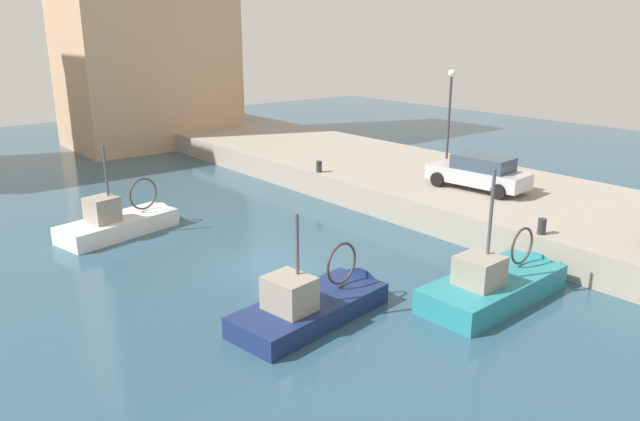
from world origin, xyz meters
TOP-DOWN VIEW (x-y plane):
  - water_surface at (0.00, 0.00)m, footprint 80.00×80.00m
  - quay_wall at (11.50, 0.00)m, footprint 9.00×56.00m
  - fishing_boat_white at (-2.21, 6.64)m, footprint 5.68×2.85m
  - fishing_boat_navy at (-0.80, -4.06)m, footprint 5.79×2.59m
  - fishing_boat_teal at (4.30, -6.58)m, footprint 6.00×2.32m
  - parked_car_silver at (10.61, -0.96)m, footprint 2.18×4.51m
  - mooring_bollard_mid at (7.35, -6.00)m, footprint 0.28×0.28m
  - mooring_bollard_north at (7.35, 6.00)m, footprint 0.28×0.28m
  - quay_streetlamp at (13.00, 2.77)m, footprint 0.36×0.36m

SIDE VIEW (x-z plane):
  - water_surface at x=0.00m, z-range 0.00..0.00m
  - fishing_boat_teal at x=4.30m, z-range -2.42..2.63m
  - fishing_boat_navy at x=-0.80m, z-range -1.93..2.17m
  - fishing_boat_white at x=-2.21m, z-range -2.11..2.36m
  - quay_wall at x=11.50m, z-range 0.00..1.20m
  - mooring_bollard_mid at x=7.35m, z-range 1.20..1.75m
  - mooring_bollard_north at x=7.35m, z-range 1.20..1.75m
  - parked_car_silver at x=10.61m, z-range 1.21..2.71m
  - quay_streetlamp at x=13.00m, z-range 2.04..6.87m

